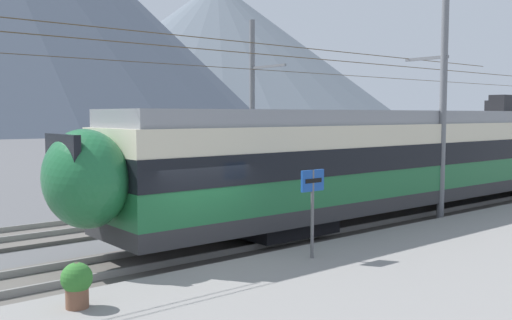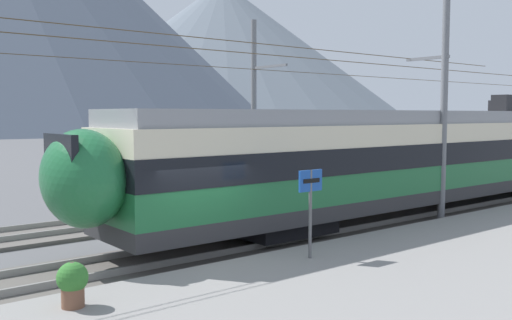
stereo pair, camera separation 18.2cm
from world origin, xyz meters
The scene contains 10 objects.
ground_plane centered at (0.00, 0.00, 0.00)m, with size 400.00×400.00×0.00m, color #565659.
track_near centered at (0.00, 1.02, 0.07)m, with size 120.00×3.00×0.28m.
track_far centered at (0.00, 6.21, 0.07)m, with size 120.00×3.00×0.28m.
train_near_platform centered at (11.52, 1.02, 2.23)m, with size 29.21×2.87×4.27m.
train_far_track centered at (21.28, 6.21, 2.22)m, with size 24.73×2.88×4.27m.
catenary_mast_mid centered at (9.68, -0.27, 4.20)m, with size 41.44×1.68×8.18m.
catenary_mast_far_side centered at (8.33, 8.06, 4.06)m, with size 41.44×2.30×7.80m.
platform_sign centered at (1.96, -1.91, 1.88)m, with size 0.70×0.08×2.08m.
potted_plant_platform_edge centered at (-3.68, -1.77, 0.81)m, with size 0.55×0.55×0.80m.
mountain_right_ridge centered at (129.03, 180.21, 28.57)m, with size 153.27×153.27×57.15m, color slate.
Camera 1 is at (-7.42, -11.27, 3.72)m, focal length 39.98 mm.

